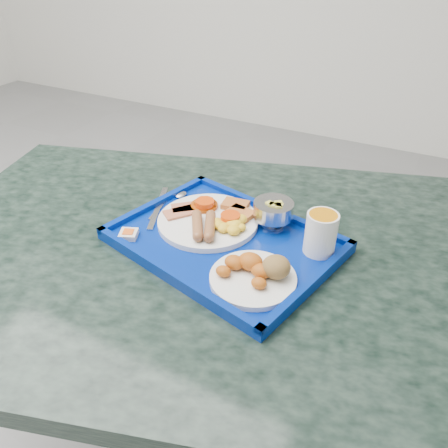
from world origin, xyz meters
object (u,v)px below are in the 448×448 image
at_px(bread_plate, 256,273).
at_px(fruit_bowl, 273,210).
at_px(table, 210,316).
at_px(main_plate, 212,219).
at_px(juice_cup, 321,232).
at_px(tray, 224,242).

relative_size(bread_plate, fruit_bowl, 1.86).
xyz_separation_m(table, main_plate, (-0.03, 0.06, 0.24)).
distance_m(table, fruit_bowl, 0.31).
xyz_separation_m(bread_plate, juice_cup, (0.08, 0.14, 0.03)).
bearing_deg(bread_plate, juice_cup, 61.21).
bearing_deg(fruit_bowl, table, -129.77).
bearing_deg(table, fruit_bowl, 50.23).
relative_size(table, main_plate, 6.61).
height_order(tray, bread_plate, bread_plate).
xyz_separation_m(main_plate, juice_cup, (0.25, 0.01, 0.04)).
relative_size(table, bread_plate, 9.13).
bearing_deg(fruit_bowl, main_plate, -154.88).
relative_size(main_plate, fruit_bowl, 2.57).
xyz_separation_m(tray, fruit_bowl, (0.07, 0.10, 0.05)).
height_order(bread_plate, fruit_bowl, fruit_bowl).
bearing_deg(tray, table, -143.35).
bearing_deg(main_plate, juice_cup, 2.88).
bearing_deg(tray, fruit_bowl, 53.93).
bearing_deg(juice_cup, table, -161.62).
height_order(main_plate, fruit_bowl, fruit_bowl).
distance_m(table, main_plate, 0.25).
xyz_separation_m(main_plate, fruit_bowl, (0.12, 0.06, 0.03)).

